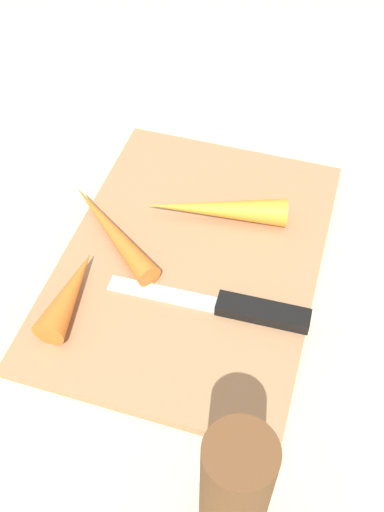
% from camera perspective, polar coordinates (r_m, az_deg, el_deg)
% --- Properties ---
extents(ground_plane, '(1.40, 1.40, 0.00)m').
position_cam_1_polar(ground_plane, '(0.64, 0.00, -0.68)').
color(ground_plane, '#C6B793').
extents(cutting_board, '(0.36, 0.26, 0.01)m').
position_cam_1_polar(cutting_board, '(0.64, 0.00, -0.34)').
color(cutting_board, '#99704C').
rests_on(cutting_board, ground_plane).
extents(knife, '(0.03, 0.20, 0.01)m').
position_cam_1_polar(knife, '(0.59, 5.36, -5.01)').
color(knife, '#B7B7BC').
rests_on(knife, cutting_board).
extents(carrot_longest, '(0.12, 0.14, 0.03)m').
position_cam_1_polar(carrot_longest, '(0.65, -7.58, 2.47)').
color(carrot_longest, orange).
rests_on(carrot_longest, cutting_board).
extents(carrot_medium, '(0.06, 0.15, 0.03)m').
position_cam_1_polar(carrot_medium, '(0.66, 2.26, 4.41)').
color(carrot_medium, orange).
rests_on(carrot_medium, cutting_board).
extents(carrot_shortest, '(0.10, 0.03, 0.03)m').
position_cam_1_polar(carrot_shortest, '(0.60, -11.33, -3.35)').
color(carrot_shortest, orange).
rests_on(carrot_shortest, cutting_board).
extents(pepper_grinder, '(0.05, 0.05, 0.15)m').
position_cam_1_polar(pepper_grinder, '(0.45, 4.01, -21.23)').
color(pepper_grinder, brown).
rests_on(pepper_grinder, ground_plane).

